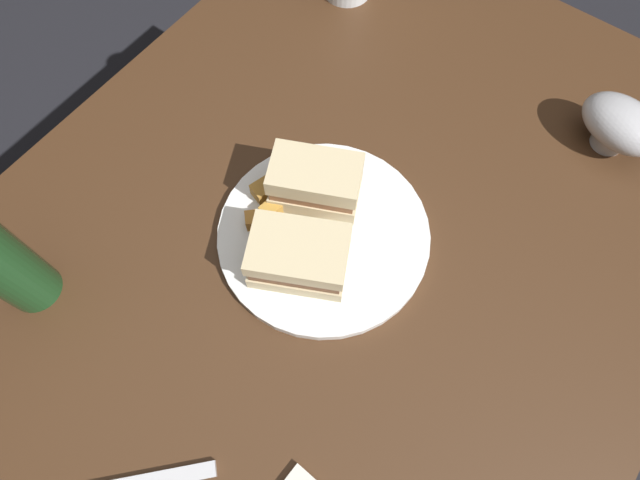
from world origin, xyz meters
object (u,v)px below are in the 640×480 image
Objects in this scene: sandwich_half_left at (315,183)px; sandwich_half_right at (299,256)px; gravy_boat at (623,125)px; plate at (324,235)px.

sandwich_half_right is (-0.09, -0.04, -0.00)m from sandwich_half_left.
plate is at bearing 146.47° from gravy_boat.
sandwich_half_right is (-0.05, -0.00, 0.04)m from plate.
sandwich_half_right is at bearing -176.77° from plate.
sandwich_half_right is 0.46m from gravy_boat.
plate is at bearing 3.23° from sandwich_half_right.
sandwich_half_left reaches higher than plate.
sandwich_half_left is at bearing 47.77° from plate.
sandwich_half_left is 0.97× the size of gravy_boat.
sandwich_half_left reaches higher than gravy_boat.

